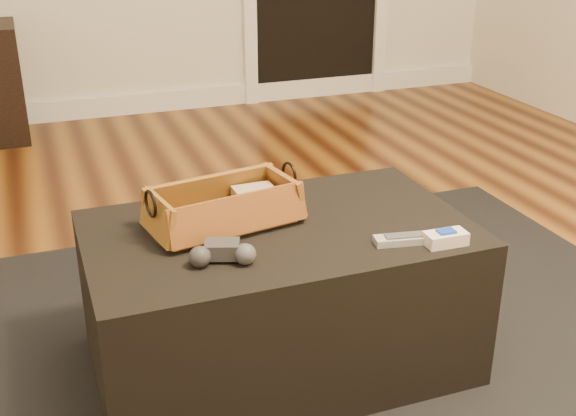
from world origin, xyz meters
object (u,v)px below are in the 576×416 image
object	(u,v)px
tv_remote	(220,220)
silver_remote	(413,238)
ottoman	(279,297)
wicker_basket	(224,209)
game_controller	(223,253)
cream_gadget	(446,238)

from	to	relation	value
tv_remote	silver_remote	distance (m)	0.50
ottoman	wicker_basket	bearing A→B (deg)	154.11
tv_remote	game_controller	distance (m)	0.19
tv_remote	silver_remote	xyz separation A→B (m)	(0.43, -0.24, -0.01)
ottoman	cream_gadget	world-z (taller)	cream_gadget
tv_remote	wicker_basket	world-z (taller)	wicker_basket
wicker_basket	game_controller	bearing A→B (deg)	-106.86
wicker_basket	ottoman	bearing A→B (deg)	-25.89
wicker_basket	game_controller	world-z (taller)	wicker_basket
silver_remote	cream_gadget	size ratio (longest dim) A/B	1.90
tv_remote	silver_remote	world-z (taller)	tv_remote
silver_remote	cream_gadget	distance (m)	0.08
tv_remote	wicker_basket	distance (m)	0.03
ottoman	silver_remote	size ratio (longest dim) A/B	4.95
ottoman	game_controller	bearing A→B (deg)	-143.16
wicker_basket	tv_remote	bearing A→B (deg)	-132.78
wicker_basket	cream_gadget	world-z (taller)	wicker_basket
ottoman	wicker_basket	world-z (taller)	wicker_basket
game_controller	silver_remote	xyz separation A→B (m)	(0.48, -0.06, -0.02)
tv_remote	ottoman	bearing A→B (deg)	-33.14
tv_remote	silver_remote	size ratio (longest dim) A/B	1.04
ottoman	cream_gadget	xyz separation A→B (m)	(0.36, -0.24, 0.23)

